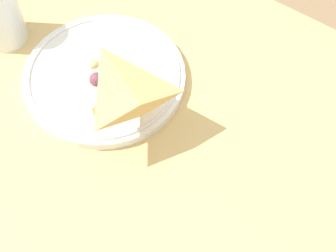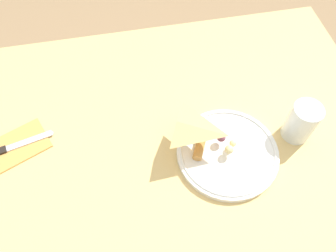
% 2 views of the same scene
% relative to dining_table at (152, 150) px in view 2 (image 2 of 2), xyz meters
% --- Properties ---
extents(ground_plane, '(6.00, 6.00, 0.00)m').
position_rel_dining_table_xyz_m(ground_plane, '(0.00, 0.00, -0.62)').
color(ground_plane, '#997A56').
extents(dining_table, '(1.30, 0.83, 0.71)m').
position_rel_dining_table_xyz_m(dining_table, '(0.00, 0.00, 0.00)').
color(dining_table, '#DBB770').
rests_on(dining_table, ground_plane).
extents(plate_pizza, '(0.26, 0.26, 0.05)m').
position_rel_dining_table_xyz_m(plate_pizza, '(0.18, -0.09, 0.10)').
color(plate_pizza, white).
rests_on(plate_pizza, dining_table).
extents(milk_glass, '(0.08, 0.08, 0.11)m').
position_rel_dining_table_xyz_m(milk_glass, '(0.38, -0.07, 0.14)').
color(milk_glass, white).
rests_on(milk_glass, dining_table).
extents(napkin_folded, '(0.19, 0.16, 0.00)m').
position_rel_dining_table_xyz_m(napkin_folded, '(-0.36, 0.03, 0.09)').
color(napkin_folded, '#E59E4C').
rests_on(napkin_folded, dining_table).
extents(butter_knife, '(0.20, 0.06, 0.01)m').
position_rel_dining_table_xyz_m(butter_knife, '(-0.37, 0.03, 0.10)').
color(butter_knife, black).
rests_on(butter_knife, napkin_folded).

